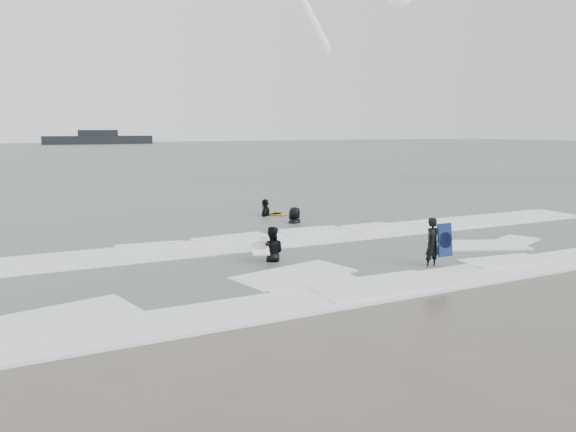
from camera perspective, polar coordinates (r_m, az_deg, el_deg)
name	(u,v)px	position (r m, az deg, el deg)	size (l,w,h in m)	color
ground	(372,284)	(14.97, 8.55, -6.83)	(320.00, 320.00, 0.00)	brown
sea	(71,155)	(92.26, -21.17, 5.82)	(320.00, 320.00, 0.00)	#47544C
surfer_centre	(432,268)	(16.92, 14.42, -5.17)	(0.55, 0.36, 1.51)	black
surfer_wading	(272,262)	(17.12, -1.68, -4.73)	(0.80, 0.63, 1.65)	black
surfer_right_near	(266,216)	(25.96, -2.30, -0.05)	(1.16, 0.48, 1.97)	black
surfer_right_far	(295,224)	(23.87, 0.70, -0.83)	(0.92, 0.60, 1.89)	black
surf_foam	(306,254)	(18.02, 1.83, -3.90)	(30.03, 9.06, 0.09)	white
bodyboards	(317,230)	(19.71, 2.94, -1.44)	(5.25, 11.69, 1.25)	#0E1A44
vessel_horizon	(98,139)	(153.82, -18.72, 7.42)	(26.88, 4.80, 3.65)	black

